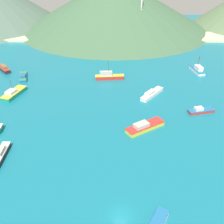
{
  "coord_description": "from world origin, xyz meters",
  "views": [
    {
      "loc": [
        -1.31,
        -29.86,
        39.17
      ],
      "look_at": [
        -1.67,
        32.37,
        1.35
      ],
      "focal_mm": 42.6,
      "sensor_mm": 36.0,
      "label": 1
    }
  ],
  "objects_px": {
    "fishing_boat_7": "(201,110)",
    "fishing_boat_8": "(152,94)",
    "fishing_boat_0": "(197,70)",
    "fishing_boat_3": "(109,76)",
    "fishing_boat_6": "(14,93)",
    "fishing_boat_4": "(3,68)",
    "fishing_boat_5": "(145,126)",
    "radio_tower": "(141,13)",
    "fishing_boat_2": "(23,77)"
  },
  "relations": [
    {
      "from": "fishing_boat_4",
      "to": "fishing_boat_7",
      "type": "bearing_deg",
      "value": -24.35
    },
    {
      "from": "fishing_boat_2",
      "to": "fishing_boat_5",
      "type": "height_order",
      "value": "fishing_boat_5"
    },
    {
      "from": "fishing_boat_8",
      "to": "fishing_boat_7",
      "type": "bearing_deg",
      "value": -37.86
    },
    {
      "from": "fishing_boat_8",
      "to": "radio_tower",
      "type": "height_order",
      "value": "radio_tower"
    },
    {
      "from": "fishing_boat_5",
      "to": "fishing_boat_8",
      "type": "bearing_deg",
      "value": 77.48
    },
    {
      "from": "fishing_boat_2",
      "to": "fishing_boat_8",
      "type": "xyz_separation_m",
      "value": [
        44.46,
        -13.34,
        0.11
      ]
    },
    {
      "from": "fishing_boat_3",
      "to": "fishing_boat_8",
      "type": "distance_m",
      "value": 18.75
    },
    {
      "from": "fishing_boat_6",
      "to": "fishing_boat_3",
      "type": "bearing_deg",
      "value": 23.17
    },
    {
      "from": "fishing_boat_0",
      "to": "fishing_boat_6",
      "type": "xyz_separation_m",
      "value": [
        -63.05,
        -19.44,
        -0.16
      ]
    },
    {
      "from": "fishing_boat_3",
      "to": "fishing_boat_8",
      "type": "relative_size",
      "value": 1.07
    },
    {
      "from": "fishing_boat_6",
      "to": "radio_tower",
      "type": "bearing_deg",
      "value": 54.45
    },
    {
      "from": "fishing_boat_0",
      "to": "fishing_boat_7",
      "type": "bearing_deg",
      "value": -103.17
    },
    {
      "from": "fishing_boat_0",
      "to": "fishing_boat_6",
      "type": "bearing_deg",
      "value": -162.87
    },
    {
      "from": "fishing_boat_0",
      "to": "fishing_boat_5",
      "type": "relative_size",
      "value": 0.85
    },
    {
      "from": "fishing_boat_2",
      "to": "fishing_boat_8",
      "type": "height_order",
      "value": "fishing_boat_8"
    },
    {
      "from": "radio_tower",
      "to": "fishing_boat_8",
      "type": "bearing_deg",
      "value": -91.44
    },
    {
      "from": "fishing_boat_7",
      "to": "fishing_boat_8",
      "type": "distance_m",
      "value": 16.1
    },
    {
      "from": "fishing_boat_4",
      "to": "fishing_boat_3",
      "type": "bearing_deg",
      "value": -10.61
    },
    {
      "from": "fishing_boat_0",
      "to": "fishing_boat_3",
      "type": "xyz_separation_m",
      "value": [
        -33.31,
        -6.71,
        0.12
      ]
    },
    {
      "from": "fishing_boat_2",
      "to": "fishing_boat_7",
      "type": "height_order",
      "value": "fishing_boat_2"
    },
    {
      "from": "fishing_boat_5",
      "to": "radio_tower",
      "type": "bearing_deg",
      "value": 86.04
    },
    {
      "from": "fishing_boat_6",
      "to": "fishing_boat_7",
      "type": "relative_size",
      "value": 1.29
    },
    {
      "from": "fishing_boat_3",
      "to": "fishing_boat_7",
      "type": "height_order",
      "value": "fishing_boat_3"
    },
    {
      "from": "fishing_boat_7",
      "to": "fishing_boat_8",
      "type": "relative_size",
      "value": 0.82
    },
    {
      "from": "fishing_boat_5",
      "to": "fishing_boat_8",
      "type": "height_order",
      "value": "fishing_boat_5"
    },
    {
      "from": "fishing_boat_8",
      "to": "radio_tower",
      "type": "xyz_separation_m",
      "value": [
        1.58,
        63.1,
        12.33
      ]
    },
    {
      "from": "fishing_boat_4",
      "to": "fishing_boat_6",
      "type": "distance_m",
      "value": 22.81
    },
    {
      "from": "fishing_boat_0",
      "to": "fishing_boat_7",
      "type": "distance_m",
      "value": 30.14
    },
    {
      "from": "radio_tower",
      "to": "fishing_boat_0",
      "type": "bearing_deg",
      "value": -67.59
    },
    {
      "from": "fishing_boat_4",
      "to": "fishing_boat_0",
      "type": "bearing_deg",
      "value": -0.64
    },
    {
      "from": "fishing_boat_3",
      "to": "fishing_boat_7",
      "type": "distance_m",
      "value": 34.82
    },
    {
      "from": "fishing_boat_2",
      "to": "fishing_boat_4",
      "type": "xyz_separation_m",
      "value": [
        -9.5,
        6.95,
        0.27
      ]
    },
    {
      "from": "fishing_boat_2",
      "to": "fishing_boat_7",
      "type": "distance_m",
      "value": 61.7
    },
    {
      "from": "fishing_boat_3",
      "to": "fishing_boat_5",
      "type": "bearing_deg",
      "value": -72.62
    },
    {
      "from": "fishing_boat_4",
      "to": "fishing_boat_5",
      "type": "xyz_separation_m",
      "value": [
        49.91,
        -38.51,
        -0.14
      ]
    },
    {
      "from": "fishing_boat_5",
      "to": "fishing_boat_8",
      "type": "relative_size",
      "value": 1.1
    },
    {
      "from": "fishing_boat_4",
      "to": "radio_tower",
      "type": "height_order",
      "value": "radio_tower"
    },
    {
      "from": "fishing_boat_3",
      "to": "fishing_boat_5",
      "type": "relative_size",
      "value": 0.97
    },
    {
      "from": "fishing_boat_2",
      "to": "fishing_boat_3",
      "type": "distance_m",
      "value": 30.73
    },
    {
      "from": "fishing_boat_2",
      "to": "fishing_boat_6",
      "type": "bearing_deg",
      "value": -85.79
    },
    {
      "from": "fishing_boat_3",
      "to": "fishing_boat_5",
      "type": "xyz_separation_m",
      "value": [
        9.7,
        -30.98,
        -0.34
      ]
    },
    {
      "from": "fishing_boat_7",
      "to": "radio_tower",
      "type": "distance_m",
      "value": 74.87
    },
    {
      "from": "fishing_boat_3",
      "to": "fishing_boat_6",
      "type": "bearing_deg",
      "value": -156.83
    },
    {
      "from": "fishing_boat_4",
      "to": "fishing_boat_7",
      "type": "height_order",
      "value": "fishing_boat_4"
    },
    {
      "from": "fishing_boat_6",
      "to": "radio_tower",
      "type": "relative_size",
      "value": 0.4
    },
    {
      "from": "fishing_boat_5",
      "to": "fishing_boat_7",
      "type": "distance_m",
      "value": 18.71
    },
    {
      "from": "fishing_boat_3",
      "to": "fishing_boat_7",
      "type": "xyz_separation_m",
      "value": [
        26.45,
        -22.64,
        -0.52
      ]
    },
    {
      "from": "fishing_boat_4",
      "to": "fishing_boat_5",
      "type": "relative_size",
      "value": 0.76
    },
    {
      "from": "fishing_boat_5",
      "to": "fishing_boat_7",
      "type": "bearing_deg",
      "value": 26.46
    },
    {
      "from": "fishing_boat_0",
      "to": "fishing_boat_4",
      "type": "xyz_separation_m",
      "value": [
        -73.53,
        0.82,
        -0.08
      ]
    }
  ]
}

